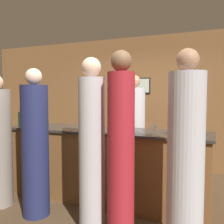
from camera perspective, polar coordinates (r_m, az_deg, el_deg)
The scene contains 13 objects.
ground_plane at distance 3.92m, azimuth -1.75°, elevation -19.43°, with size 14.00×14.00×0.00m, color #4C3823.
back_wall at distance 5.48m, azimuth 6.93°, elevation 2.32°, with size 8.00×0.08×2.80m.
bar_counter at distance 3.74m, azimuth -1.77°, elevation -11.99°, with size 3.00×0.73×1.05m.
bartender at distance 4.30m, azimuth 4.95°, elevation -5.20°, with size 0.39×0.39×1.89m.
guest_1 at distance 3.36m, azimuth -17.16°, elevation -7.81°, with size 0.34×0.34×1.89m.
guest_2 at distance 2.68m, azimuth 2.05°, elevation -8.79°, with size 0.29×0.29×2.02m.
guest_3 at distance 2.90m, azimuth -4.66°, elevation -8.29°, with size 0.30×0.30×1.98m.
guest_4 at distance 2.52m, azimuth 16.47°, elevation -10.66°, with size 0.35×0.35×1.99m.
wine_bottle_0 at distance 4.26m, azimuth -20.12°, elevation -1.44°, with size 0.08×0.08×0.31m.
wine_bottle_1 at distance 3.11m, azimuth 15.45°, elevation -3.28°, with size 0.07×0.07×0.31m.
wine_glass_0 at distance 3.22m, azimuth 1.67°, elevation -2.87°, with size 0.08×0.08×0.16m.
wine_glass_1 at distance 3.58m, azimuth -4.08°, elevation -2.26°, with size 0.08×0.08×0.16m.
wine_glass_2 at distance 3.06m, azimuth 9.57°, elevation -3.04°, with size 0.07×0.07×0.17m.
Camera 1 is at (1.50, -3.27, 1.56)m, focal length 40.00 mm.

